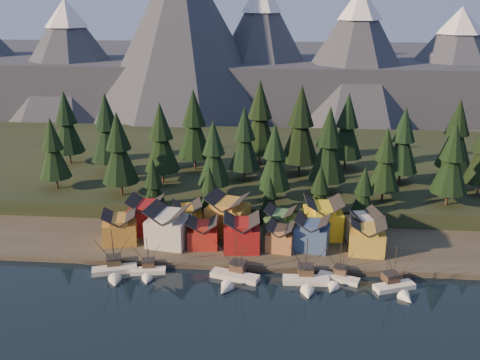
# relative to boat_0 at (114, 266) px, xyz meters

# --- Properties ---
(ground) EXTENTS (500.00, 500.00, 0.00)m
(ground) POSITION_rel_boat_0_xyz_m (31.05, -10.44, -2.26)
(ground) COLOR black
(ground) RESTS_ON ground
(shore_strip) EXTENTS (400.00, 50.00, 1.50)m
(shore_strip) POSITION_rel_boat_0_xyz_m (31.05, 29.56, -1.51)
(shore_strip) COLOR #363227
(shore_strip) RESTS_ON ground
(hillside) EXTENTS (420.00, 100.00, 6.00)m
(hillside) POSITION_rel_boat_0_xyz_m (31.05, 79.56, 0.74)
(hillside) COLOR black
(hillside) RESTS_ON ground
(dock) EXTENTS (80.00, 4.00, 1.00)m
(dock) POSITION_rel_boat_0_xyz_m (31.05, 6.06, -1.76)
(dock) COLOR #453C31
(dock) RESTS_ON ground
(mountain_ridge) EXTENTS (560.00, 190.00, 90.00)m
(mountain_ridge) POSITION_rel_boat_0_xyz_m (26.85, 203.15, 23.80)
(mountain_ridge) COLOR #454B59
(mountain_ridge) RESTS_ON ground
(boat_0) EXTENTS (11.38, 11.85, 12.16)m
(boat_0) POSITION_rel_boat_0_xyz_m (0.00, 0.00, 0.00)
(boat_0) COLOR beige
(boat_0) RESTS_ON ground
(boat_1) EXTENTS (8.85, 9.39, 10.22)m
(boat_1) POSITION_rel_boat_0_xyz_m (8.01, 0.55, -0.29)
(boat_1) COLOR silver
(boat_1) RESTS_ON ground
(boat_3) EXTENTS (12.33, 12.87, 12.46)m
(boat_3) POSITION_rel_boat_0_xyz_m (28.61, -0.78, -0.02)
(boat_3) COLOR silver
(boat_3) RESTS_ON ground
(boat_4) EXTENTS (11.16, 12.10, 12.40)m
(boat_4) POSITION_rel_boat_0_xyz_m (45.79, -1.21, 0.05)
(boat_4) COLOR white
(boat_4) RESTS_ON ground
(boat_5) EXTENTS (10.25, 10.58, 10.44)m
(boat_5) POSITION_rel_boat_0_xyz_m (52.99, 0.70, -0.37)
(boat_5) COLOR silver
(boat_5) RESTS_ON ground
(boat_6) EXTENTS (10.21, 10.74, 11.70)m
(boat_6) POSITION_rel_boat_0_xyz_m (66.13, -2.15, 0.00)
(boat_6) COLOR white
(boat_6) RESTS_ON ground
(house_front_0) EXTENTS (10.15, 9.80, 8.57)m
(house_front_0) POSITION_rel_boat_0_xyz_m (-2.79, 14.73, 3.74)
(house_front_0) COLOR #B47D2E
(house_front_0) RESTS_ON shore_strip
(house_front_1) EXTENTS (11.63, 11.30, 10.47)m
(house_front_1) POSITION_rel_boat_0_xyz_m (10.29, 14.57, 4.74)
(house_front_1) COLOR beige
(house_front_1) RESTS_ON shore_strip
(house_front_2) EXTENTS (8.21, 8.27, 7.46)m
(house_front_2) POSITION_rel_boat_0_xyz_m (19.39, 14.30, 3.16)
(house_front_2) COLOR #A12219
(house_front_2) RESTS_ON shore_strip
(house_front_3) EXTENTS (9.70, 9.32, 9.15)m
(house_front_3) POSITION_rel_boat_0_xyz_m (29.56, 13.25, 4.05)
(house_front_3) COLOR maroon
(house_front_3) RESTS_ON shore_strip
(house_front_4) EXTENTS (7.83, 8.27, 6.90)m
(house_front_4) POSITION_rel_boat_0_xyz_m (39.50, 14.13, 2.87)
(house_front_4) COLOR #AA6B3C
(house_front_4) RESTS_ON shore_strip
(house_front_5) EXTENTS (9.79, 9.20, 8.81)m
(house_front_5) POSITION_rel_boat_0_xyz_m (47.50, 15.10, 3.87)
(house_front_5) COLOR #324B77
(house_front_5) RESTS_ON shore_strip
(house_front_6) EXTENTS (9.43, 8.99, 8.72)m
(house_front_6) POSITION_rel_boat_0_xyz_m (61.32, 14.18, 3.82)
(house_front_6) COLOR gold
(house_front_6) RESTS_ON shore_strip
(house_back_0) EXTENTS (9.30, 8.94, 10.01)m
(house_back_0) POSITION_rel_boat_0_xyz_m (2.55, 21.64, 4.50)
(house_back_0) COLOR maroon
(house_back_0) RESTS_ON shore_strip
(house_back_1) EXTENTS (9.40, 9.47, 8.63)m
(house_back_1) POSITION_rel_boat_0_xyz_m (13.83, 22.57, 3.77)
(house_back_1) COLOR orange
(house_back_1) RESTS_ON shore_strip
(house_back_2) EXTENTS (12.52, 11.91, 11.09)m
(house_back_2) POSITION_rel_boat_0_xyz_m (24.93, 23.05, 5.06)
(house_back_2) COLOR #B6822E
(house_back_2) RESTS_ON shore_strip
(house_back_3) EXTENTS (9.14, 8.48, 7.94)m
(house_back_3) POSITION_rel_boat_0_xyz_m (39.24, 22.80, 3.41)
(house_back_3) COLOR #44753F
(house_back_3) RESTS_ON shore_strip
(house_back_4) EXTENTS (10.61, 10.26, 10.72)m
(house_back_4) POSITION_rel_boat_0_xyz_m (50.71, 22.81, 4.87)
(house_back_4) COLOR yellow
(house_back_4) RESTS_ON shore_strip
(house_back_5) EXTENTS (9.43, 9.50, 8.73)m
(house_back_5) POSITION_rel_boat_0_xyz_m (61.01, 20.52, 3.82)
(house_back_5) COLOR beige
(house_back_5) RESTS_ON shore_strip
(tree_hill_0) EXTENTS (9.78, 9.78, 22.78)m
(tree_hill_0) POSITION_rel_boat_0_xyz_m (-30.95, 41.56, 16.19)
(tree_hill_0) COLOR #332319
(tree_hill_0) RESTS_ON hillside
(tree_hill_1) EXTENTS (11.85, 11.85, 27.61)m
(tree_hill_1) POSITION_rel_boat_0_xyz_m (-18.95, 57.56, 18.84)
(tree_hill_1) COLOR #332319
(tree_hill_1) RESTS_ON hillside
(tree_hill_2) EXTENTS (11.10, 11.10, 25.86)m
(tree_hill_2) POSITION_rel_boat_0_xyz_m (-8.95, 37.56, 17.88)
(tree_hill_2) COLOR #332319
(tree_hill_2) RESTS_ON hillside
(tree_hill_3) EXTENTS (11.32, 11.32, 26.37)m
(tree_hill_3) POSITION_rel_boat_0_xyz_m (1.05, 49.56, 18.16)
(tree_hill_3) COLOR #332319
(tree_hill_3) RESTS_ON hillside
(tree_hill_4) EXTENTS (12.06, 12.06, 28.09)m
(tree_hill_4) POSITION_rel_boat_0_xyz_m (9.05, 64.56, 19.10)
(tree_hill_4) COLOR #332319
(tree_hill_4) RESTS_ON hillside
(tree_hill_5) EXTENTS (10.05, 10.05, 23.41)m
(tree_hill_5) POSITION_rel_boat_0_xyz_m (19.05, 39.56, 16.53)
(tree_hill_5) COLOR #332319
(tree_hill_5) RESTS_ON hillside
(tree_hill_6) EXTENTS (10.55, 10.55, 24.58)m
(tree_hill_6) POSITION_rel_boat_0_xyz_m (27.05, 54.56, 17.18)
(tree_hill_6) COLOR #332319
(tree_hill_6) RESTS_ON hillside
(tree_hill_7) EXTENTS (9.99, 9.99, 23.28)m
(tree_hill_7) POSITION_rel_boat_0_xyz_m (37.05, 37.56, 16.47)
(tree_hill_7) COLOR #332319
(tree_hill_7) RESTS_ON hillside
(tree_hill_8) EXTENTS (13.10, 13.10, 30.51)m
(tree_hill_8) POSITION_rel_boat_0_xyz_m (45.05, 61.56, 20.42)
(tree_hill_8) COLOR #332319
(tree_hill_8) RESTS_ON hillside
(tree_hill_9) EXTENTS (11.60, 11.60, 27.03)m
(tree_hill_9) POSITION_rel_boat_0_xyz_m (53.05, 44.56, 18.52)
(tree_hill_9) COLOR #332319
(tree_hill_9) RESTS_ON hillside
(tree_hill_10) EXTENTS (11.52, 11.52, 26.83)m
(tree_hill_10) POSITION_rel_boat_0_xyz_m (61.05, 69.56, 18.41)
(tree_hill_10) COLOR #332319
(tree_hill_10) RESTS_ON hillside
(tree_hill_11) EXTENTS (9.56, 9.56, 22.28)m
(tree_hill_11) POSITION_rel_boat_0_xyz_m (69.05, 39.56, 15.91)
(tree_hill_11) COLOR #332319
(tree_hill_11) RESTS_ON hillside
(tree_hill_12) EXTENTS (10.78, 10.78, 25.10)m
(tree_hill_12) POSITION_rel_boat_0_xyz_m (77.05, 55.56, 17.46)
(tree_hill_12) COLOR #332319
(tree_hill_12) RESTS_ON hillside
(tree_hill_13) EXTENTS (10.51, 10.51, 24.49)m
(tree_hill_13) POSITION_rel_boat_0_xyz_m (87.05, 37.56, 17.13)
(tree_hill_13) COLOR #332319
(tree_hill_13) RESTS_ON hillside
(tree_hill_14) EXTENTS (11.51, 11.51, 26.80)m
(tree_hill_14) POSITION_rel_boat_0_xyz_m (95.05, 61.56, 18.39)
(tree_hill_14) COLOR #332319
(tree_hill_14) RESTS_ON hillside
(tree_hill_15) EXTENTS (13.09, 13.09, 30.48)m
(tree_hill_15) POSITION_rel_boat_0_xyz_m (31.05, 71.56, 20.41)
(tree_hill_15) COLOR #332319
(tree_hill_15) RESTS_ON hillside
(tree_hill_16) EXTENTS (11.32, 11.32, 26.38)m
(tree_hill_16) POSITION_rel_boat_0_xyz_m (-36.95, 67.56, 18.16)
(tree_hill_16) COLOR #332319
(tree_hill_16) RESTS_ON hillside
(tree_shore_0) EXTENTS (8.02, 8.02, 18.69)m
(tree_shore_0) POSITION_rel_boat_0_xyz_m (3.05, 29.56, 9.45)
(tree_shore_0) COLOR #332319
(tree_shore_0) RESTS_ON shore_strip
(tree_shore_1) EXTENTS (7.34, 7.34, 17.11)m
(tree_shore_1) POSITION_rel_boat_0_xyz_m (19.05, 29.56, 8.59)
(tree_shore_1) COLOR #332319
(tree_shore_1) RESTS_ON shore_strip
(tree_shore_2) EXTENTS (6.33, 6.33, 14.75)m
(tree_shore_2) POSITION_rel_boat_0_xyz_m (36.05, 29.56, 7.29)
(tree_shore_2) COLOR #332319
(tree_shore_2) RESTS_ON shore_strip
(tree_shore_3) EXTENTS (7.84, 7.84, 18.27)m
(tree_shore_3) POSITION_rel_boat_0_xyz_m (50.05, 29.56, 9.22)
(tree_shore_3) COLOR #332319
(tree_shore_3) RESTS_ON shore_strip
(tree_shore_4) EXTENTS (7.84, 7.84, 18.27)m
(tree_shore_4) POSITION_rel_boat_0_xyz_m (62.05, 29.56, 9.22)
(tree_shore_4) COLOR #332319
(tree_shore_4) RESTS_ON shore_strip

